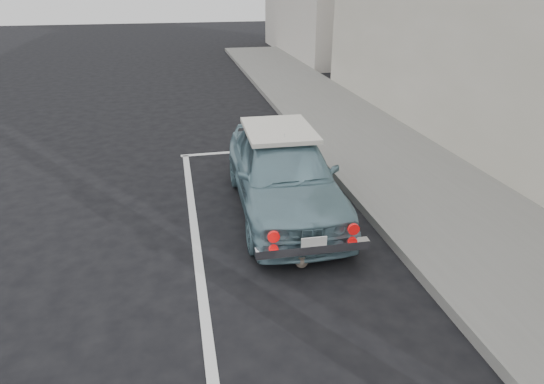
{
  "coord_description": "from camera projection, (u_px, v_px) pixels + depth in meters",
  "views": [
    {
      "loc": [
        -1.01,
        -2.9,
        3.47
      ],
      "look_at": [
        0.21,
        2.75,
        0.75
      ],
      "focal_mm": 30.0,
      "sensor_mm": 36.0,
      "label": 1
    }
  ],
  "objects": [
    {
      "name": "sidewalk",
      "position": [
        484.0,
        237.0,
        6.59
      ],
      "size": [
        2.8,
        40.0,
        0.15
      ],
      "primitive_type": "cube",
      "color": "slate",
      "rests_on": "ground"
    },
    {
      "name": "pline_side",
      "position": [
        195.0,
        237.0,
        6.72
      ],
      "size": [
        0.12,
        7.0,
        0.01
      ],
      "primitive_type": "cube",
      "color": "silver",
      "rests_on": "ground"
    },
    {
      "name": "pline_front",
      "position": [
        249.0,
        151.0,
        10.08
      ],
      "size": [
        3.0,
        0.12,
        0.01
      ],
      "primitive_type": "cube",
      "color": "silver",
      "rests_on": "ground"
    },
    {
      "name": "retro_coupe",
      "position": [
        283.0,
        171.0,
        7.29
      ],
      "size": [
        1.67,
        3.91,
        1.31
      ],
      "rotation": [
        0.0,
        0.0,
        -0.03
      ],
      "color": "#749BA8",
      "rests_on": "ground"
    },
    {
      "name": "cat",
      "position": [
        302.0,
        259.0,
        6.01
      ],
      "size": [
        0.26,
        0.41,
        0.23
      ],
      "rotation": [
        0.0,
        0.0,
        -0.26
      ],
      "color": "#6F5F54",
      "rests_on": "ground"
    }
  ]
}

